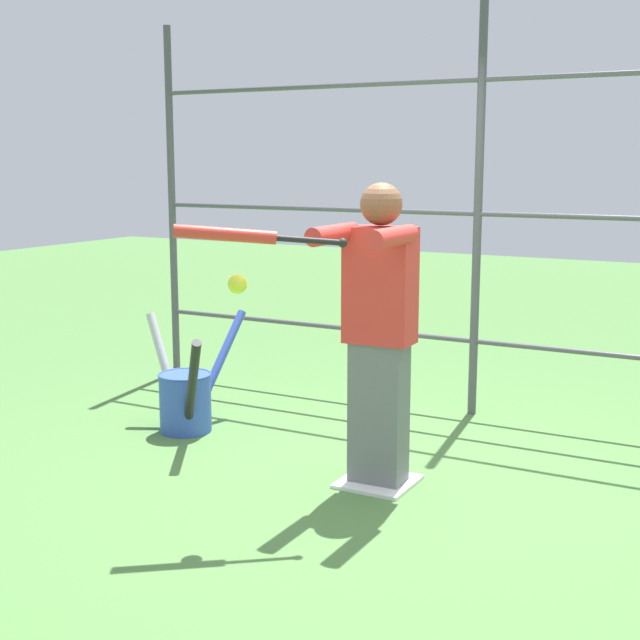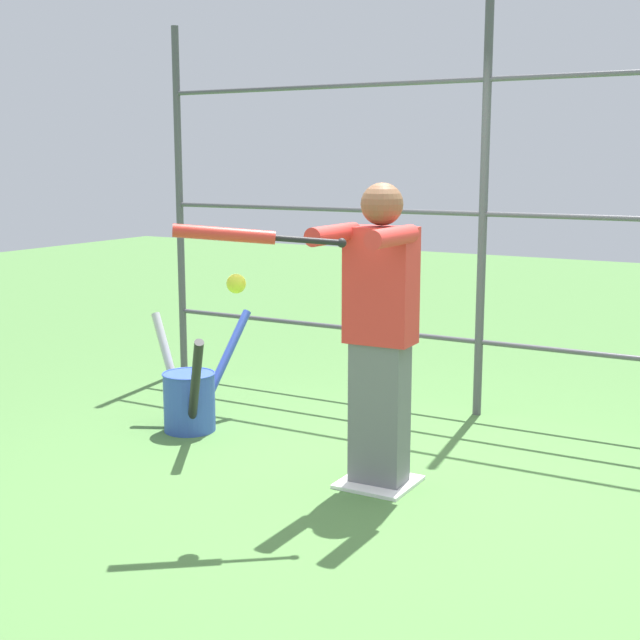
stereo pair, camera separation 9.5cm
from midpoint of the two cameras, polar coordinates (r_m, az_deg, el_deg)
ground_plane at (r=5.11m, az=4.31°, el=-10.41°), size 24.00×24.00×0.00m
home_plate at (r=5.11m, az=4.31°, el=-10.30°), size 0.40×0.40×0.02m
fence_backstop at (r=6.28m, az=10.83°, el=6.68°), size 5.35×0.06×2.86m
batter at (r=4.85m, az=4.37°, el=-0.38°), size 0.43×0.57×1.68m
baseball_bat_swinging at (r=4.35m, az=-4.57°, el=5.43°), size 0.71×0.53×0.13m
softball_in_flight at (r=4.34m, az=-4.76°, el=2.33°), size 0.10×0.10×0.10m
bat_bucket at (r=6.06m, az=-7.90°, el=-4.79°), size 0.90×1.12×0.75m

